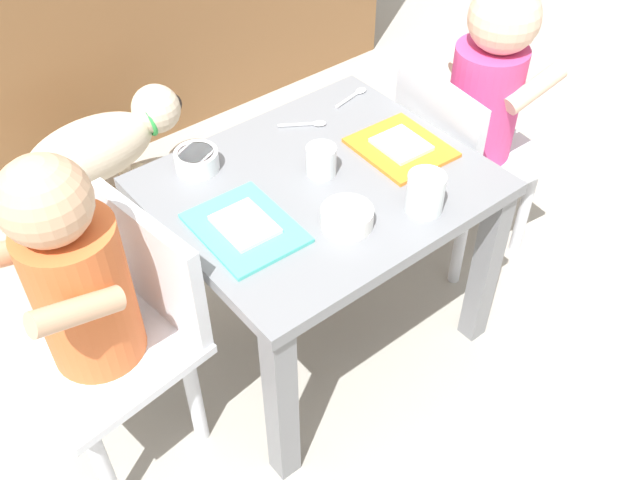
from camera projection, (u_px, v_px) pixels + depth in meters
The scene contains 13 objects.
ground_plane at pixel (320, 330), 1.62m from camera, with size 7.00×7.00×0.00m, color #9E998E.
dining_table at pixel (320, 212), 1.38m from camera, with size 0.59×0.50×0.43m.
seated_child_left at pixel (88, 289), 1.13m from camera, with size 0.31×0.31×0.69m.
seated_child_right at pixel (481, 98), 1.54m from camera, with size 0.31×0.31×0.68m.
dog at pixel (104, 145), 1.81m from camera, with size 0.46×0.17×0.30m.
food_tray_left at pixel (245, 227), 1.22m from camera, with size 0.16×0.20×0.02m.
food_tray_right at pixel (401, 147), 1.39m from camera, with size 0.16×0.19×0.02m.
water_cup_left at pixel (425, 195), 1.24m from camera, with size 0.07×0.07×0.07m.
water_cup_right at pixel (321, 162), 1.32m from camera, with size 0.06×0.06×0.06m.
cereal_bowl_right_side at pixel (197, 160), 1.33m from camera, with size 0.08×0.08×0.04m.
veggie_bowl_far at pixel (347, 217), 1.22m from camera, with size 0.09×0.09×0.03m.
spoon_by_left_tray at pixel (307, 124), 1.45m from camera, with size 0.09×0.07×0.01m.
spoon_by_right_tray at pixel (354, 95), 1.53m from camera, with size 0.10×0.03×0.01m.
Camera 1 is at (-0.65, -0.80, 1.26)m, focal length 39.94 mm.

